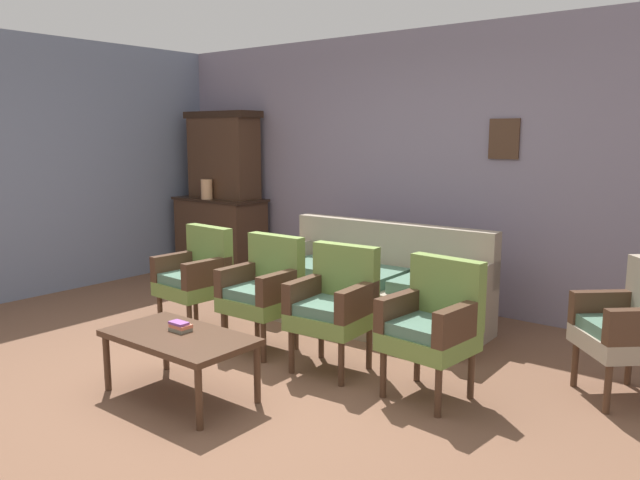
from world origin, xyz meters
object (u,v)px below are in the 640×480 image
(armchair_near_cabinet, at_px, (196,274))
(wingback_chair_by_fireplace, at_px, (630,324))
(coffee_table, at_px, (179,341))
(book_stack_on_table, at_px, (180,327))
(floral_couch, at_px, (375,290))
(armchair_near_couch_end, at_px, (264,288))
(armchair_row_middle, at_px, (433,322))
(side_cabinet, at_px, (221,236))
(vase_on_cabinet, at_px, (207,189))
(armchair_by_doorway, at_px, (334,302))

(armchair_near_cabinet, height_order, wingback_chair_by_fireplace, same)
(coffee_table, relative_size, book_stack_on_table, 7.10)
(floral_couch, xyz_separation_m, wingback_chair_by_fireplace, (2.15, -0.30, 0.17))
(armchair_near_couch_end, relative_size, book_stack_on_table, 6.39)
(floral_couch, height_order, armchair_row_middle, same)
(side_cabinet, distance_m, vase_on_cabinet, 0.61)
(side_cabinet, bearing_deg, wingback_chair_by_fireplace, -10.73)
(armchair_row_middle, distance_m, book_stack_on_table, 1.64)
(book_stack_on_table, bearing_deg, coffee_table, -46.44)
(floral_couch, distance_m, armchair_near_cabinet, 1.57)
(armchair_near_couch_end, bearing_deg, armchair_row_middle, 0.34)
(vase_on_cabinet, bearing_deg, armchair_row_middle, -21.24)
(coffee_table, bearing_deg, armchair_near_cabinet, 134.98)
(floral_couch, relative_size, armchair_near_couch_end, 2.26)
(vase_on_cabinet, xyz_separation_m, book_stack_on_table, (2.49, -2.46, -0.60))
(armchair_near_couch_end, relative_size, coffee_table, 0.90)
(vase_on_cabinet, height_order, floral_couch, vase_on_cabinet)
(armchair_near_couch_end, xyz_separation_m, coffee_table, (0.21, -1.01, -0.12))
(armchair_row_middle, bearing_deg, book_stack_on_table, -143.75)
(armchair_near_cabinet, bearing_deg, side_cabinet, 131.94)
(floral_couch, height_order, armchair_near_cabinet, same)
(armchair_by_doorway, bearing_deg, armchair_row_middle, 1.12)
(armchair_near_cabinet, xyz_separation_m, book_stack_on_table, (0.95, -0.95, -0.05))
(armchair_near_couch_end, xyz_separation_m, book_stack_on_table, (0.16, -0.96, -0.05))
(side_cabinet, distance_m, armchair_near_cabinet, 2.25)
(side_cabinet, xyz_separation_m, book_stack_on_table, (2.46, -2.63, -0.02))
(floral_couch, distance_m, armchair_by_doorway, 1.14)
(vase_on_cabinet, distance_m, armchair_near_cabinet, 2.22)
(wingback_chair_by_fireplace, bearing_deg, armchair_near_couch_end, -163.13)
(vase_on_cabinet, relative_size, book_stack_on_table, 1.68)
(armchair_row_middle, distance_m, coffee_table, 1.64)
(vase_on_cabinet, height_order, coffee_table, vase_on_cabinet)
(side_cabinet, relative_size, book_stack_on_table, 8.20)
(armchair_near_cabinet, bearing_deg, coffee_table, -45.02)
(armchair_by_doorway, relative_size, wingback_chair_by_fireplace, 1.00)
(armchair_near_couch_end, distance_m, wingback_chair_by_fireplace, 2.61)
(floral_couch, height_order, coffee_table, floral_couch)
(armchair_row_middle, relative_size, book_stack_on_table, 6.39)
(armchair_near_cabinet, relative_size, armchair_row_middle, 1.00)
(floral_couch, distance_m, armchair_row_middle, 1.56)
(floral_couch, relative_size, book_stack_on_table, 14.45)
(armchair_near_cabinet, bearing_deg, wingback_chair_by_fireplace, 13.13)
(armchair_near_cabinet, bearing_deg, vase_on_cabinet, 135.67)
(armchair_near_couch_end, relative_size, wingback_chair_by_fireplace, 1.00)
(side_cabinet, bearing_deg, floral_couch, -12.88)
(floral_couch, relative_size, armchair_near_cabinet, 2.26)
(wingback_chair_by_fireplace, xyz_separation_m, book_stack_on_table, (-2.33, -1.72, -0.05))
(side_cabinet, xyz_separation_m, coffee_table, (2.51, -2.68, -0.09))
(book_stack_on_table, bearing_deg, armchair_by_doorway, 60.40)
(floral_couch, bearing_deg, coffee_table, -93.78)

